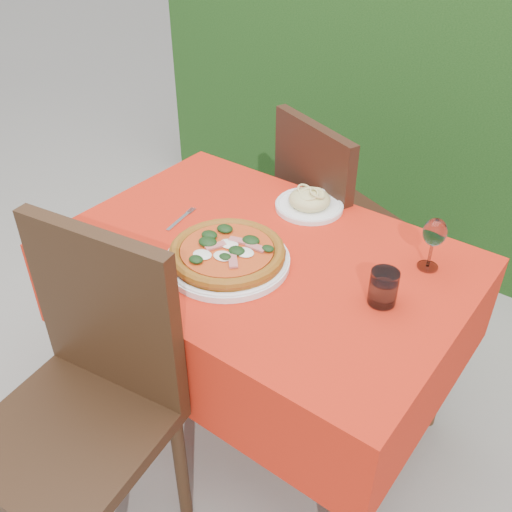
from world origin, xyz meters
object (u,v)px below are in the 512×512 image
Objects in this scene: chair_far at (331,217)px; wine_glass at (435,234)px; chair_near at (88,389)px; pizza_plate at (227,255)px; pasta_plate at (309,202)px; fork at (178,221)px; water_glass at (383,289)px.

chair_far reaches higher than wine_glass.
chair_near reaches higher than chair_far.
pizza_plate is 2.25× the size of wine_glass.
pizza_plate reaches higher than pasta_plate.
fork is (-0.24, -0.61, 0.19)m from chair_far.
wine_glass is at bearing 81.00° from water_glass.
chair_near reaches higher than pizza_plate.
water_glass reaches higher than pasta_plate.
water_glass is (0.49, -0.58, 0.23)m from chair_far.
fork is (-0.30, -0.34, -0.02)m from pasta_plate.
chair_near is at bearing 109.55° from chair_far.
pizza_plate is 1.61× the size of pasta_plate.
chair_near is 1.05× the size of chair_far.
fork is (-0.28, 0.08, -0.03)m from pizza_plate.
pasta_plate is 2.30× the size of water_glass.
chair_far reaches higher than pizza_plate.
wine_glass reaches higher than fork.
water_glass reaches higher than pizza_plate.
pasta_plate is at bearing 123.45° from chair_far.
water_glass is 0.74m from fork.
chair_far reaches higher than water_glass.
fork is at bearing 163.65° from pizza_plate.
chair_far is 0.35m from pasta_plate.
fork is (-0.20, 0.58, 0.16)m from chair_near.
wine_glass reaches higher than water_glass.
chair_near is 1.06m from wine_glass.
wine_glass is (0.53, -0.35, 0.31)m from chair_far.
pasta_plate is at bearing 87.46° from pizza_plate.
pizza_plate is 0.47m from water_glass.
pizza_plate is at bearing -92.54° from pasta_plate.
wine_glass is 0.82m from fork.
pasta_plate is 0.53m from water_glass.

